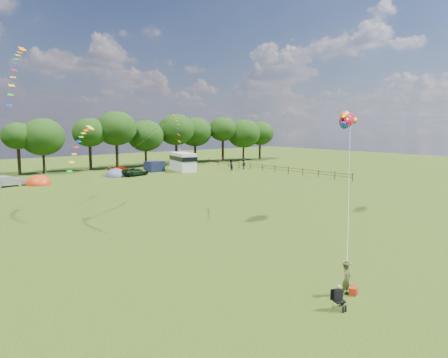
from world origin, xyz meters
TOP-DOWN VIEW (x-y plane):
  - ground_plane at (0.00, 0.00)m, footprint 180.00×180.00m
  - tree_line at (5.30, 54.99)m, footprint 102.98×10.98m
  - fence at (32.00, 34.50)m, footprint 0.12×33.12m
  - car_b at (-6.73, 43.72)m, footprint 4.36×2.28m
  - car_c at (10.88, 46.32)m, footprint 4.65×2.98m
  - car_d at (11.56, 43.62)m, footprint 5.21×3.25m
  - campervan_d at (21.46, 44.69)m, footprint 4.07×6.78m
  - tent_orange at (-3.04, 43.05)m, footprint 3.29×3.60m
  - tent_greyblue at (8.94, 44.72)m, footprint 3.28×3.60m
  - awning_navy at (17.05, 46.80)m, footprint 2.95×2.46m
  - kite_flyer at (-3.60, -5.48)m, footprint 0.62×0.45m
  - camp_chair at (-5.30, -6.22)m, footprint 0.60×0.62m
  - kite_bag at (-3.26, -5.66)m, footprint 0.60×0.51m
  - fish_kite at (11.14, 5.01)m, footprint 3.58×2.25m
  - streamer_kite_a at (-9.52, 25.77)m, footprint 3.38×5.49m
  - streamer_kite_b at (-5.75, 20.87)m, footprint 4.36×4.68m
  - streamer_kite_c at (-1.08, 12.64)m, footprint 3.09×4.93m
  - walker_a at (27.67, 39.32)m, footprint 1.05×0.79m
  - walker_b at (31.23, 39.97)m, footprint 1.29×0.89m

SIDE VIEW (x-z plane):
  - ground_plane at x=0.00m, z-range 0.00..0.00m
  - tent_orange at x=-3.04m, z-range -1.26..1.31m
  - tent_greyblue at x=8.94m, z-range -1.20..1.24m
  - kite_bag at x=-3.26m, z-range 0.00..0.36m
  - car_c at x=10.88m, z-range 0.00..1.29m
  - car_d at x=11.56m, z-range 0.00..1.32m
  - camp_chair at x=-5.30m, z-range 0.11..1.26m
  - fence at x=32.00m, z-range 0.10..1.30m
  - car_b at x=-6.73m, z-range 0.00..1.47m
  - kite_flyer at x=-3.60m, z-range 0.00..1.56m
  - awning_navy at x=17.05m, z-range 0.00..1.75m
  - walker_b at x=31.23m, z-range 0.00..1.82m
  - walker_a at x=27.67m, z-range 0.00..1.93m
  - campervan_d at x=21.46m, z-range 0.12..3.22m
  - tree_line at x=5.30m, z-range 1.21..11.48m
  - streamer_kite_b at x=-5.75m, z-range 4.77..8.60m
  - streamer_kite_c at x=-1.08m, z-range 6.61..9.40m
  - fish_kite at x=11.14m, z-range 7.53..9.42m
  - streamer_kite_a at x=-9.52m, z-range 10.46..16.23m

